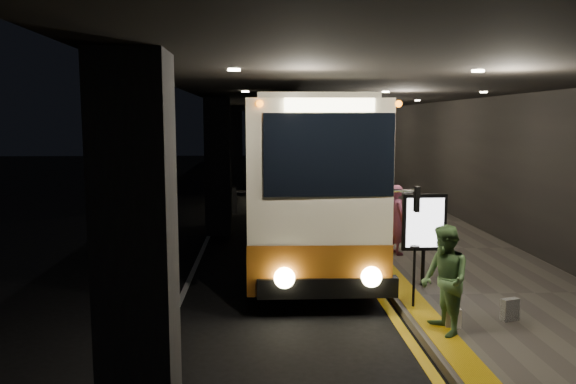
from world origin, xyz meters
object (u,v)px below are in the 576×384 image
object	(u,v)px
passenger_boarding	(397,219)
bag_polka	(510,309)
info_sign	(424,224)
coach_main	(302,179)
passenger_waiting_green	(445,280)
bag_plain	(453,318)
coach_third	(272,144)
coach_second	(275,149)
stanchion_post	(414,277)

from	to	relation	value
passenger_boarding	bag_polka	size ratio (longest dim) A/B	4.72
info_sign	bag_polka	bearing A→B (deg)	-66.60
coach_main	passenger_waiting_green	size ratio (longest dim) A/B	7.20
coach_main	bag_plain	size ratio (longest dim) A/B	40.39
coach_third	passenger_waiting_green	world-z (taller)	coach_third
coach_second	bag_plain	bearing A→B (deg)	-85.68
coach_main	info_sign	size ratio (longest dim) A/B	6.63
info_sign	coach_third	bearing A→B (deg)	94.06
passenger_waiting_green	bag_plain	xyz separation A→B (m)	(0.26, 0.28, -0.75)
coach_main	bag_polka	xyz separation A→B (m)	(3.17, -7.05, -1.61)
bag_polka	stanchion_post	bearing A→B (deg)	152.63
bag_plain	stanchion_post	size ratio (longest dim) A/B	0.28
coach_main	passenger_boarding	bearing A→B (deg)	-38.78
coach_second	stanchion_post	world-z (taller)	coach_second
coach_main	coach_second	xyz separation A→B (m)	(-0.32, 17.29, 0.01)
passenger_waiting_green	bag_plain	size ratio (longest dim) A/B	5.61
passenger_boarding	stanchion_post	distance (m)	4.34
info_sign	coach_main	bearing A→B (deg)	114.64
coach_third	stanchion_post	xyz separation A→B (m)	(1.93, -36.96, -0.95)
coach_third	bag_plain	size ratio (longest dim) A/B	34.49
coach_main	passenger_boarding	world-z (taller)	coach_main
passenger_waiting_green	info_sign	distance (m)	2.79
bag_polka	passenger_waiting_green	bearing A→B (deg)	-158.07
info_sign	coach_second	bearing A→B (deg)	96.60
coach_third	bag_plain	bearing A→B (deg)	-88.39
coach_third	bag_polka	size ratio (longest dim) A/B	28.70
bag_polka	info_sign	bearing A→B (deg)	113.38
passenger_waiting_green	bag_polka	world-z (taller)	passenger_waiting_green
coach_second	stanchion_post	size ratio (longest dim) A/B	11.19
bag_plain	bag_polka	bearing A→B (deg)	13.74
coach_third	stanchion_post	distance (m)	37.02
coach_main	coach_third	world-z (taller)	coach_main
passenger_waiting_green	bag_polka	size ratio (longest dim) A/B	4.67
coach_third	bag_plain	world-z (taller)	coach_third
coach_third	passenger_boarding	size ratio (longest dim) A/B	6.08
coach_main	coach_second	size ratio (longest dim) A/B	1.01
passenger_boarding	bag_plain	xyz separation A→B (m)	(-0.31, -5.33, -0.76)
bag_plain	info_sign	xyz separation A→B (m)	(0.18, 2.44, 1.18)
coach_main	info_sign	xyz separation A→B (m)	(2.24, -4.88, -0.46)
coach_second	passenger_waiting_green	world-z (taller)	coach_second
coach_main	info_sign	distance (m)	5.39
passenger_boarding	coach_second	bearing A→B (deg)	-6.49
bag_plain	passenger_waiting_green	bearing A→B (deg)	-132.87
bag_plain	stanchion_post	world-z (taller)	stanchion_post
coach_main	bag_plain	xyz separation A→B (m)	(2.05, -7.32, -1.64)
coach_third	bag_plain	distance (m)	38.11
coach_second	passenger_waiting_green	xyz separation A→B (m)	(2.11, -24.90, -0.90)
coach_third	stanchion_post	world-z (taller)	coach_third
coach_third	bag_polka	xyz separation A→B (m)	(3.45, -37.74, -1.34)
coach_third	info_sign	xyz separation A→B (m)	(2.51, -35.58, -0.19)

